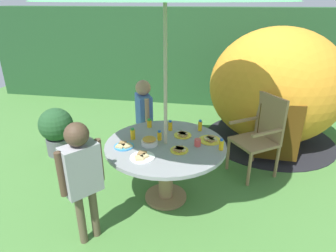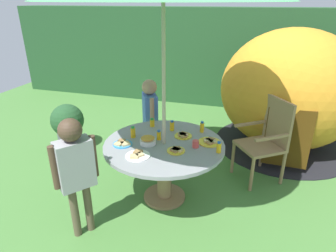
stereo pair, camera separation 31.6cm
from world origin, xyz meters
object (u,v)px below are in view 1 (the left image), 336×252
(garden_table, at_px, (166,155))
(cup_near, at_px, (198,142))
(plate_far_left, at_px, (179,150))
(child_in_grey_shirt, at_px, (81,169))
(juice_bottle_back_edge, at_px, (159,136))
(plate_center_front, at_px, (142,157))
(juice_bottle_front_edge, at_px, (200,126))
(child_in_blue_shirt, at_px, (144,111))
(juice_bottle_spot_a, at_px, (221,145))
(juice_bottle_far_right, at_px, (170,126))
(juice_bottle_center_back, at_px, (133,134))
(wooden_chair, at_px, (261,132))
(snack_bowl, at_px, (149,141))
(plate_near_right, at_px, (210,140))
(dome_tent, at_px, (276,87))
(juice_bottle_mid_right, at_px, (149,123))
(plate_near_left, at_px, (183,135))
(potted_plant, at_px, (57,129))
(plate_mid_left, at_px, (124,146))

(garden_table, height_order, cup_near, cup_near)
(garden_table, height_order, plate_far_left, plate_far_left)
(child_in_grey_shirt, distance_m, juice_bottle_back_edge, 0.96)
(plate_center_front, relative_size, juice_bottle_front_edge, 1.85)
(child_in_blue_shirt, xyz_separation_m, juice_bottle_spot_a, (1.02, -0.83, 0.01))
(plate_far_left, relative_size, juice_bottle_far_right, 1.50)
(garden_table, bearing_deg, juice_bottle_center_back, 172.87)
(plate_far_left, bearing_deg, wooden_chair, 44.67)
(snack_bowl, relative_size, juice_bottle_back_edge, 1.56)
(garden_table, xyz_separation_m, plate_far_left, (0.17, -0.13, 0.15))
(juice_bottle_front_edge, relative_size, cup_near, 1.74)
(plate_center_front, bearing_deg, garden_table, 63.60)
(juice_bottle_spot_a, bearing_deg, juice_bottle_center_back, 175.12)
(plate_center_front, relative_size, juice_bottle_spot_a, 2.01)
(wooden_chair, xyz_separation_m, plate_center_front, (-1.24, -1.10, 0.14))
(child_in_grey_shirt, relative_size, juice_bottle_front_edge, 9.16)
(wooden_chair, xyz_separation_m, juice_bottle_front_edge, (-0.75, -0.37, 0.19))
(plate_far_left, distance_m, juice_bottle_center_back, 0.57)
(plate_near_right, bearing_deg, wooden_chair, 44.87)
(dome_tent, height_order, child_in_grey_shirt, dome_tent)
(juice_bottle_mid_right, height_order, juice_bottle_spot_a, juice_bottle_spot_a)
(plate_near_left, height_order, cup_near, cup_near)
(cup_near, bearing_deg, wooden_chair, 45.61)
(potted_plant, xyz_separation_m, juice_bottle_mid_right, (1.46, -0.37, 0.36))
(plate_far_left, bearing_deg, juice_bottle_mid_right, 129.70)
(juice_bottle_back_edge, relative_size, cup_near, 1.46)
(plate_far_left, relative_size, plate_mid_left, 0.89)
(child_in_blue_shirt, relative_size, cup_near, 15.42)
(plate_mid_left, xyz_separation_m, juice_bottle_front_edge, (0.74, 0.55, 0.05))
(plate_far_left, height_order, juice_bottle_mid_right, juice_bottle_mid_right)
(garden_table, distance_m, cup_near, 0.38)
(plate_near_right, bearing_deg, potted_plant, 164.53)
(potted_plant, height_order, plate_far_left, plate_far_left)
(child_in_blue_shirt, height_order, juice_bottle_mid_right, child_in_blue_shirt)
(garden_table, xyz_separation_m, juice_bottle_center_back, (-0.37, 0.05, 0.20))
(child_in_blue_shirt, xyz_separation_m, plate_mid_left, (0.03, -0.95, -0.03))
(dome_tent, height_order, plate_near_right, dome_tent)
(plate_near_left, relative_size, juice_bottle_back_edge, 1.78)
(child_in_grey_shirt, bearing_deg, cup_near, -12.32)
(dome_tent, xyz_separation_m, potted_plant, (-3.10, -1.04, -0.48))
(wooden_chair, distance_m, dome_tent, 1.11)
(child_in_blue_shirt, bearing_deg, potted_plant, -117.41)
(child_in_grey_shirt, height_order, cup_near, child_in_grey_shirt)
(wooden_chair, distance_m, plate_center_front, 1.67)
(plate_far_left, distance_m, plate_near_right, 0.41)
(cup_near, bearing_deg, juice_bottle_back_edge, 171.10)
(potted_plant, xyz_separation_m, juice_bottle_far_right, (1.72, -0.41, 0.37))
(juice_bottle_back_edge, bearing_deg, plate_far_left, -39.99)
(snack_bowl, xyz_separation_m, plate_mid_left, (-0.25, -0.10, -0.03))
(plate_near_right, xyz_separation_m, juice_bottle_far_right, (-0.47, 0.19, 0.04))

